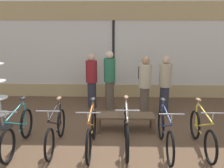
{
  "coord_description": "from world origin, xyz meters",
  "views": [
    {
      "loc": [
        0.18,
        -4.94,
        2.75
      ],
      "look_at": [
        0.0,
        1.58,
        0.95
      ],
      "focal_mm": 40.0,
      "sensor_mm": 36.0,
      "label": 1
    }
  ],
  "objects_px": {
    "bicycle_center_left": "(91,132)",
    "accessory_rack": "(0,100)",
    "bicycle_far_left": "(18,132)",
    "customer_near_bench": "(92,80)",
    "customer_near_rack": "(145,84)",
    "bicycle_right": "(165,133)",
    "customer_mid_floor": "(165,84)",
    "display_bench": "(125,117)",
    "customer_by_window": "(110,79)",
    "bicycle_center_right": "(126,130)",
    "bicycle_left": "(56,130)",
    "bicycle_far_right": "(202,133)"
  },
  "relations": [
    {
      "from": "bicycle_center_right",
      "to": "bicycle_right",
      "type": "distance_m",
      "value": 0.81
    },
    {
      "from": "bicycle_center_left",
      "to": "accessory_rack",
      "type": "xyz_separation_m",
      "value": [
        -2.4,
        1.05,
        0.32
      ]
    },
    {
      "from": "bicycle_far_left",
      "to": "customer_near_bench",
      "type": "relative_size",
      "value": 1.04
    },
    {
      "from": "bicycle_right",
      "to": "accessory_rack",
      "type": "distance_m",
      "value": 4.09
    },
    {
      "from": "bicycle_left",
      "to": "bicycle_center_right",
      "type": "distance_m",
      "value": 1.51
    },
    {
      "from": "bicycle_far_left",
      "to": "bicycle_center_right",
      "type": "distance_m",
      "value": 2.29
    },
    {
      "from": "customer_near_rack",
      "to": "bicycle_right",
      "type": "bearing_deg",
      "value": -82.66
    },
    {
      "from": "bicycle_left",
      "to": "customer_by_window",
      "type": "relative_size",
      "value": 0.95
    },
    {
      "from": "bicycle_center_right",
      "to": "accessory_rack",
      "type": "bearing_deg",
      "value": 163.06
    },
    {
      "from": "bicycle_right",
      "to": "customer_mid_floor",
      "type": "distance_m",
      "value": 2.11
    },
    {
      "from": "bicycle_center_left",
      "to": "customer_near_bench",
      "type": "relative_size",
      "value": 1.03
    },
    {
      "from": "bicycle_right",
      "to": "bicycle_far_left",
      "type": "bearing_deg",
      "value": -179.77
    },
    {
      "from": "customer_near_bench",
      "to": "customer_by_window",
      "type": "bearing_deg",
      "value": -9.06
    },
    {
      "from": "bicycle_right",
      "to": "accessory_rack",
      "type": "relative_size",
      "value": 1.0
    },
    {
      "from": "bicycle_far_left",
      "to": "customer_near_rack",
      "type": "distance_m",
      "value": 3.49
    },
    {
      "from": "customer_mid_floor",
      "to": "customer_near_bench",
      "type": "bearing_deg",
      "value": 167.93
    },
    {
      "from": "accessory_rack",
      "to": "customer_near_rack",
      "type": "distance_m",
      "value": 3.8
    },
    {
      "from": "customer_near_rack",
      "to": "bicycle_center_right",
      "type": "bearing_deg",
      "value": -106.71
    },
    {
      "from": "display_bench",
      "to": "customer_near_bench",
      "type": "height_order",
      "value": "customer_near_bench"
    },
    {
      "from": "customer_near_bench",
      "to": "display_bench",
      "type": "bearing_deg",
      "value": -57.64
    },
    {
      "from": "bicycle_far_left",
      "to": "bicycle_center_right",
      "type": "bearing_deg",
      "value": 2.58
    },
    {
      "from": "customer_mid_floor",
      "to": "accessory_rack",
      "type": "bearing_deg",
      "value": -167.09
    },
    {
      "from": "bicycle_left",
      "to": "bicycle_center_right",
      "type": "relative_size",
      "value": 0.95
    },
    {
      "from": "bicycle_far_left",
      "to": "customer_near_rack",
      "type": "bearing_deg",
      "value": 34.44
    },
    {
      "from": "bicycle_center_right",
      "to": "customer_near_rack",
      "type": "height_order",
      "value": "customer_near_rack"
    },
    {
      "from": "bicycle_center_left",
      "to": "bicycle_right",
      "type": "distance_m",
      "value": 1.54
    },
    {
      "from": "customer_by_window",
      "to": "customer_near_bench",
      "type": "relative_size",
      "value": 1.06
    },
    {
      "from": "display_bench",
      "to": "customer_near_rack",
      "type": "height_order",
      "value": "customer_near_rack"
    },
    {
      "from": "bicycle_left",
      "to": "accessory_rack",
      "type": "xyz_separation_m",
      "value": [
        -1.63,
        0.96,
        0.33
      ]
    },
    {
      "from": "bicycle_far_left",
      "to": "customer_by_window",
      "type": "bearing_deg",
      "value": 52.34
    },
    {
      "from": "accessory_rack",
      "to": "customer_near_bench",
      "type": "bearing_deg",
      "value": 33.59
    },
    {
      "from": "bicycle_left",
      "to": "customer_near_bench",
      "type": "bearing_deg",
      "value": 77.63
    },
    {
      "from": "accessory_rack",
      "to": "display_bench",
      "type": "relative_size",
      "value": 1.23
    },
    {
      "from": "bicycle_far_left",
      "to": "bicycle_right",
      "type": "xyz_separation_m",
      "value": [
        3.1,
        0.01,
        0.0
      ]
    },
    {
      "from": "bicycle_left",
      "to": "accessory_rack",
      "type": "relative_size",
      "value": 0.98
    },
    {
      "from": "display_bench",
      "to": "customer_mid_floor",
      "type": "xyz_separation_m",
      "value": [
        1.13,
        1.1,
        0.55
      ]
    },
    {
      "from": "bicycle_right",
      "to": "accessory_rack",
      "type": "bearing_deg",
      "value": 165.14
    },
    {
      "from": "accessory_rack",
      "to": "customer_near_bench",
      "type": "xyz_separation_m",
      "value": [
        2.15,
        1.43,
        0.17
      ]
    },
    {
      "from": "bicycle_right",
      "to": "display_bench",
      "type": "height_order",
      "value": "bicycle_right"
    },
    {
      "from": "customer_by_window",
      "to": "customer_mid_floor",
      "type": "distance_m",
      "value": 1.61
    },
    {
      "from": "display_bench",
      "to": "customer_by_window",
      "type": "height_order",
      "value": "customer_by_window"
    },
    {
      "from": "bicycle_far_left",
      "to": "bicycle_left",
      "type": "relative_size",
      "value": 1.03
    },
    {
      "from": "bicycle_far_right",
      "to": "display_bench",
      "type": "distance_m",
      "value": 1.8
    },
    {
      "from": "display_bench",
      "to": "customer_mid_floor",
      "type": "distance_m",
      "value": 1.67
    },
    {
      "from": "bicycle_right",
      "to": "customer_mid_floor",
      "type": "bearing_deg",
      "value": 80.81
    },
    {
      "from": "customer_near_rack",
      "to": "customer_near_bench",
      "type": "relative_size",
      "value": 1.01
    },
    {
      "from": "bicycle_center_left",
      "to": "accessory_rack",
      "type": "bearing_deg",
      "value": 156.36
    },
    {
      "from": "customer_near_rack",
      "to": "accessory_rack",
      "type": "bearing_deg",
      "value": -166.37
    },
    {
      "from": "bicycle_center_left",
      "to": "bicycle_center_right",
      "type": "distance_m",
      "value": 0.74
    },
    {
      "from": "customer_mid_floor",
      "to": "bicycle_left",
      "type": "bearing_deg",
      "value": -143.67
    }
  ]
}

